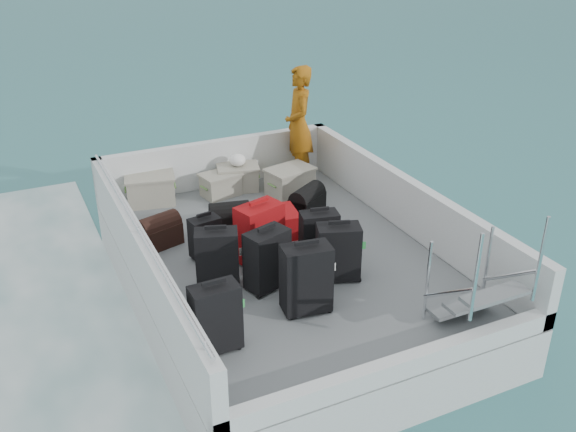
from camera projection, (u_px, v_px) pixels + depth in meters
name	position (u px, v px, depth m)	size (l,w,h in m)	color
ground	(286.00, 298.00, 8.05)	(160.00, 160.00, 0.00)	#185256
ferry_hull	(286.00, 278.00, 7.92)	(3.60, 5.00, 0.60)	silver
deck	(286.00, 256.00, 7.78)	(3.30, 4.70, 0.02)	slate
deck_fittings	(324.00, 234.00, 7.49)	(3.60, 5.00, 0.90)	silver
suitcase_0	(216.00, 319.00, 5.99)	(0.45, 0.26, 0.70)	black
suitcase_1	(217.00, 260.00, 7.00)	(0.46, 0.27, 0.69)	black
suitcase_2	(205.00, 238.00, 7.62)	(0.36, 0.22, 0.52)	black
suitcase_3	(306.00, 279.00, 6.57)	(0.50, 0.29, 0.76)	black
suitcase_4	(267.00, 260.00, 6.99)	(0.47, 0.28, 0.70)	black
suitcase_5	(259.00, 234.00, 7.51)	(0.53, 0.32, 0.73)	maroon
suitcase_6	(338.00, 253.00, 7.16)	(0.48, 0.28, 0.66)	black
suitcase_7	(319.00, 237.00, 7.56)	(0.44, 0.25, 0.62)	black
suitcase_8	(266.00, 224.00, 8.19)	(0.53, 0.80, 0.32)	maroon
duffel_0	(160.00, 234.00, 7.95)	(0.51, 0.30, 0.32)	black
duffel_1	(230.00, 221.00, 8.27)	(0.51, 0.30, 0.32)	black
duffel_2	(307.00, 204.00, 8.74)	(0.54, 0.30, 0.32)	black
crate_0	(151.00, 190.00, 9.06)	(0.65, 0.45, 0.39)	#9C9A88
crate_1	(221.00, 185.00, 9.32)	(0.52, 0.36, 0.31)	#9C9A88
crate_2	(238.00, 178.00, 9.51)	(0.57, 0.39, 0.34)	#9C9A88
crate_3	(290.00, 182.00, 9.34)	(0.62, 0.43, 0.38)	#9C9A88
yellow_bag	(274.00, 180.00, 9.61)	(0.28, 0.26, 0.22)	gold
white_bag	(238.00, 162.00, 9.40)	(0.24, 0.24, 0.18)	white
passenger	(299.00, 125.00, 9.54)	(0.65, 0.42, 1.76)	orange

